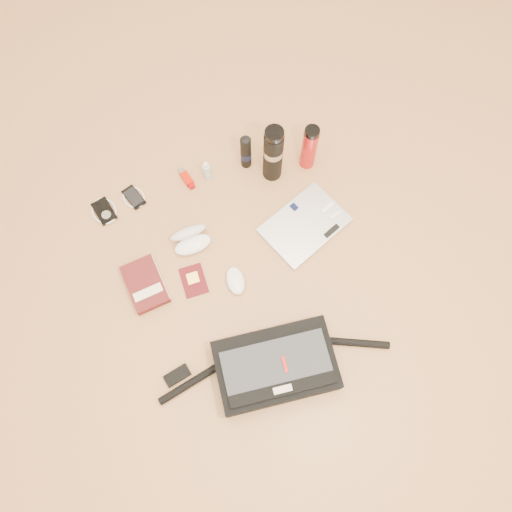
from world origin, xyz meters
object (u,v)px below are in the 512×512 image
(messenger_bag, at_px, (275,366))
(thermos_red, at_px, (309,147))
(laptop, at_px, (305,225))
(book, at_px, (146,284))
(thermos_black, at_px, (273,154))

(messenger_bag, bearing_deg, thermos_red, 66.78)
(laptop, bearing_deg, book, 160.29)
(book, height_order, thermos_red, thermos_red)
(messenger_bag, distance_m, laptop, 0.55)
(thermos_red, bearing_deg, thermos_black, 178.90)
(thermos_red, bearing_deg, book, -159.29)
(laptop, distance_m, book, 0.63)
(messenger_bag, xyz_separation_m, book, (-0.34, 0.43, -0.03))
(messenger_bag, distance_m, thermos_red, 0.82)
(book, height_order, thermos_black, thermos_black)
(messenger_bag, bearing_deg, thermos_black, 76.51)
(messenger_bag, xyz_separation_m, laptop, (0.29, 0.46, -0.04))
(messenger_bag, height_order, laptop, messenger_bag)
(laptop, bearing_deg, thermos_red, 45.06)
(thermos_red, bearing_deg, messenger_bag, -119.28)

